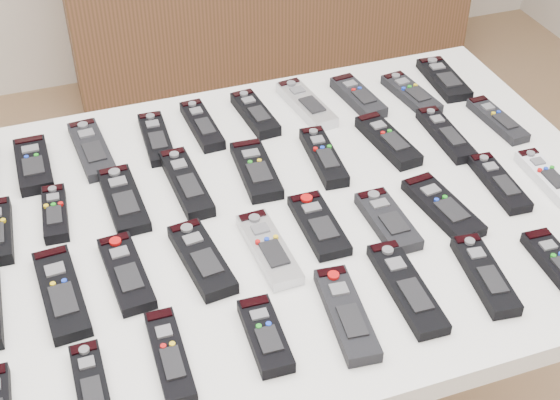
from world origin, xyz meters
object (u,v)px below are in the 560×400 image
object	(u,v)px
remote_13	(186,183)
remote_2	(92,149)
remote_28	(547,177)
remote_6	(306,104)
remote_27	(499,183)
remote_26	(443,207)
remote_16	(388,141)
remote_33	(346,314)
remote_14	(256,170)
remote_22	(202,259)
table	(280,233)
remote_1	(33,165)
remote_34	(407,288)
remote_5	(255,114)
remote_31	(170,355)
remote_18	(497,120)
remote_25	(388,221)
remote_12	(123,200)
remote_11	(55,213)
remote_23	(269,249)
remote_17	(446,134)
remote_35	(485,275)
remote_8	(411,94)
remote_15	(323,157)
remote_9	(444,79)
remote_32	(265,335)
remote_4	(202,125)
remote_30	(91,386)
remote_36	(558,264)
remote_3	(156,138)
remote_21	(126,273)
remote_24	(319,225)
remote_20	(61,293)

from	to	relation	value
remote_13	remote_2	bearing A→B (deg)	128.40
remote_28	remote_6	bearing A→B (deg)	132.55
remote_27	remote_26	bearing A→B (deg)	-164.50
remote_16	remote_33	size ratio (longest dim) A/B	0.94
remote_2	remote_14	world-z (taller)	remote_14
remote_6	remote_16	xyz separation A→B (m)	(0.11, -0.18, 0.00)
remote_22	table	bearing A→B (deg)	22.74
remote_1	remote_13	bearing A→B (deg)	-30.29
remote_28	remote_33	bearing A→B (deg)	-156.51
remote_33	remote_34	distance (m)	0.11
remote_5	remote_31	size ratio (longest dim) A/B	0.96
remote_18	remote_33	bearing A→B (deg)	-145.71
remote_5	remote_25	world-z (taller)	remote_5
remote_6	remote_12	world-z (taller)	remote_6
remote_14	remote_34	xyz separation A→B (m)	(0.13, -0.38, -0.00)
remote_11	remote_25	world-z (taller)	same
remote_6	remote_11	xyz separation A→B (m)	(-0.55, -0.19, -0.00)
remote_12	remote_28	size ratio (longest dim) A/B	1.17
remote_11	remote_26	xyz separation A→B (m)	(0.66, -0.21, -0.00)
remote_23	remote_17	bearing A→B (deg)	22.46
remote_17	remote_18	world-z (taller)	remote_17
remote_35	remote_8	bearing A→B (deg)	82.41
remote_34	remote_28	bearing A→B (deg)	26.79
remote_5	remote_22	xyz separation A→B (m)	(-0.22, -0.39, 0.00)
remote_15	remote_13	bearing A→B (deg)	-177.18
remote_9	remote_11	size ratio (longest dim) A/B	1.19
remote_18	remote_35	size ratio (longest dim) A/B	0.94
remote_32	remote_34	size ratio (longest dim) A/B	0.70
remote_22	remote_25	size ratio (longest dim) A/B	1.14
remote_22	remote_25	world-z (taller)	remote_22
remote_26	remote_32	distance (m)	0.43
remote_4	remote_30	size ratio (longest dim) A/B	1.16
remote_2	remote_36	bearing A→B (deg)	-45.20
remote_27	remote_35	world-z (taller)	remote_35
remote_3	remote_21	distance (m)	0.39
remote_4	remote_24	size ratio (longest dim) A/B	1.05
remote_25	remote_26	xyz separation A→B (m)	(0.11, 0.00, -0.00)
remote_15	remote_23	xyz separation A→B (m)	(-0.18, -0.21, -0.00)
remote_6	remote_26	size ratio (longest dim) A/B	1.04
remote_26	remote_27	world-z (taller)	same
remote_11	remote_36	distance (m)	0.86
remote_9	remote_12	size ratio (longest dim) A/B	0.92
remote_14	remote_31	distance (m)	0.46
remote_20	remote_2	bearing A→B (deg)	70.97
remote_17	remote_21	xyz separation A→B (m)	(-0.68, -0.18, -0.00)
remote_1	remote_12	size ratio (longest dim) A/B	0.89
table	remote_1	size ratio (longest dim) A/B	7.54
remote_3	remote_5	bearing A→B (deg)	7.14
table	remote_34	xyz separation A→B (m)	(0.12, -0.27, 0.07)
remote_23	remote_32	xyz separation A→B (m)	(-0.07, -0.18, 0.00)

